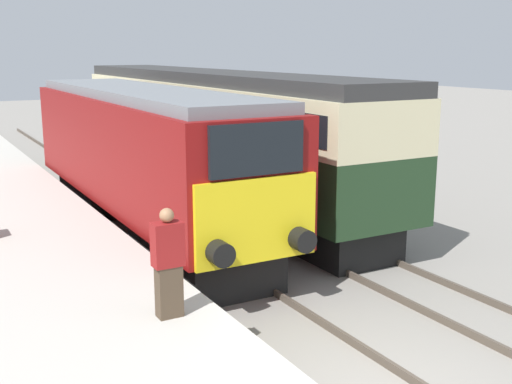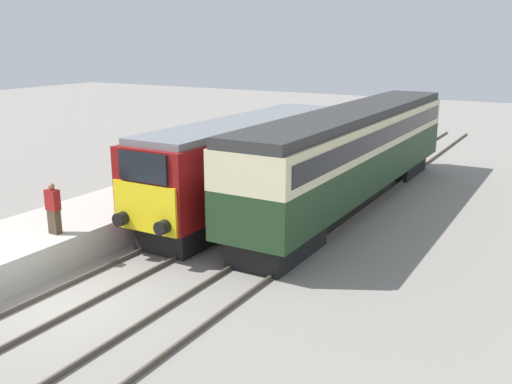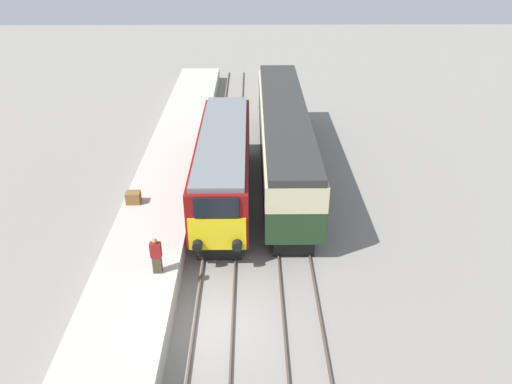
# 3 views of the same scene
# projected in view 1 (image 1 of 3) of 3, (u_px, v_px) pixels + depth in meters

# --- Properties ---
(platform_left) EXTENTS (3.50, 50.00, 1.01)m
(platform_left) POSITION_uv_depth(u_px,v_px,m) (30.00, 251.00, 14.06)
(platform_left) COLOR #B7B2A8
(platform_left) RESTS_ON ground_plane
(rails_near_track) EXTENTS (1.51, 60.00, 0.14)m
(rails_near_track) POSITION_uv_depth(u_px,v_px,m) (226.00, 287.00, 13.16)
(rails_near_track) COLOR #4C4238
(rails_near_track) RESTS_ON ground_plane
(rails_far_track) EXTENTS (1.50, 60.00, 0.14)m
(rails_far_track) POSITION_uv_depth(u_px,v_px,m) (358.00, 261.00, 14.77)
(rails_far_track) COLOR #4C4238
(rails_far_track) RESTS_ON ground_plane
(locomotive) EXTENTS (2.70, 12.70, 3.86)m
(locomotive) POSITION_uv_depth(u_px,v_px,m) (143.00, 155.00, 16.82)
(locomotive) COLOR black
(locomotive) RESTS_ON ground_plane
(passenger_carriage) EXTENTS (2.75, 18.11, 4.16)m
(passenger_carriage) POSITION_uv_depth(u_px,v_px,m) (208.00, 121.00, 21.15)
(passenger_carriage) COLOR black
(passenger_carriage) RESTS_ON ground_plane
(person_on_platform) EXTENTS (0.44, 0.26, 1.63)m
(person_on_platform) POSITION_uv_depth(u_px,v_px,m) (168.00, 264.00, 9.20)
(person_on_platform) COLOR #473828
(person_on_platform) RESTS_ON platform_left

